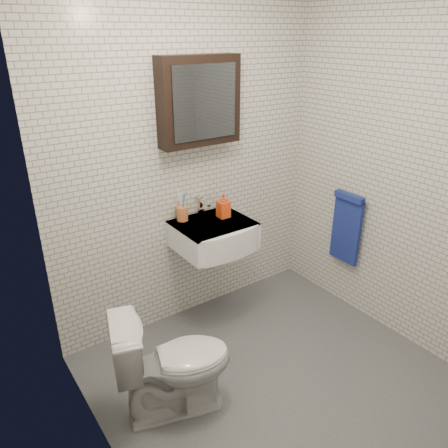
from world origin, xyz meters
name	(u,v)px	position (x,y,z in m)	size (l,w,h in m)	color
ground	(272,376)	(0.00, 0.00, 0.01)	(2.20, 2.00, 0.01)	#4D5055
room_shell	(284,167)	(0.00, 0.00, 1.47)	(2.22, 2.02, 2.51)	silver
washbasin	(216,236)	(0.05, 0.73, 0.76)	(0.55, 0.50, 0.20)	white
faucet	(201,207)	(0.05, 0.93, 0.92)	(0.06, 0.20, 0.15)	silver
mirror_cabinet	(199,101)	(0.05, 0.93, 1.70)	(0.60, 0.15, 0.60)	black
towel_rail	(347,225)	(1.04, 0.35, 0.72)	(0.09, 0.30, 0.58)	silver
toothbrush_cup	(182,213)	(-0.11, 0.94, 0.91)	(0.10, 0.10, 0.23)	#C26730
soap_bottle	(223,205)	(0.17, 0.81, 0.94)	(0.08, 0.09, 0.19)	orange
toilet	(174,363)	(-0.66, 0.15, 0.35)	(0.39, 0.68, 0.69)	silver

